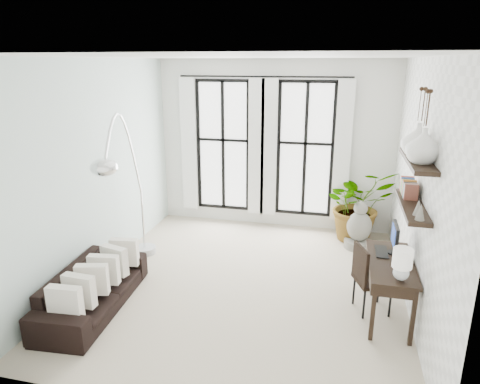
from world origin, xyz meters
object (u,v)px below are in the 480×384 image
(desk, at_px, (391,266))
(buddha, at_px, (359,229))
(sofa, at_px, (93,288))
(desk_chair, at_px, (367,275))
(arc_lamp, at_px, (123,152))
(plant, at_px, (358,204))

(desk, distance_m, buddha, 2.18)
(sofa, xyz_separation_m, desk_chair, (3.49, 0.76, 0.24))
(desk, distance_m, arc_lamp, 3.85)
(plant, height_order, desk_chair, plant)
(desk, xyz_separation_m, arc_lamp, (-3.64, 0.22, 1.22))
(plant, bearing_deg, arc_lamp, -145.06)
(plant, relative_size, buddha, 1.58)
(plant, bearing_deg, sofa, -136.88)
(desk_chair, relative_size, buddha, 1.07)
(sofa, xyz_separation_m, arc_lamp, (0.10, 0.88, 1.66))
(desk, relative_size, buddha, 1.51)
(sofa, xyz_separation_m, buddha, (3.45, 2.79, 0.08))
(sofa, distance_m, buddha, 4.44)
(sofa, relative_size, plant, 1.43)
(desk, bearing_deg, desk_chair, 160.57)
(sofa, distance_m, desk_chair, 3.58)
(sofa, bearing_deg, buddha, -55.00)
(plant, xyz_separation_m, arc_lamp, (-3.31, -2.31, 1.27))
(plant, distance_m, buddha, 0.51)
(sofa, height_order, plant, plant)
(plant, distance_m, arc_lamp, 4.23)
(plant, relative_size, desk_chair, 1.47)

